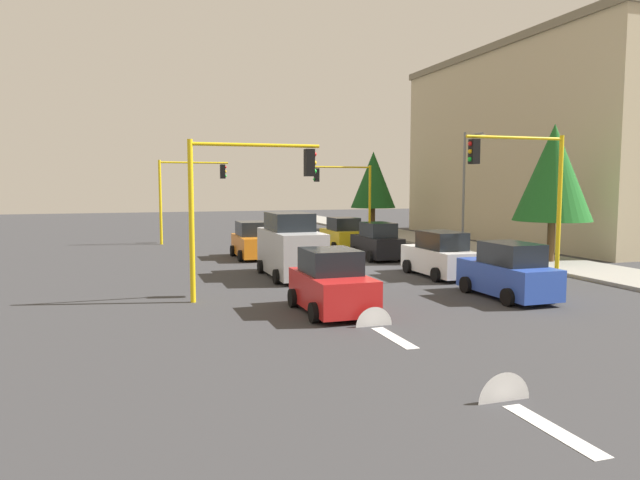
# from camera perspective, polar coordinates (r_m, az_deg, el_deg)

# --- Properties ---
(ground_plane) EXTENTS (120.00, 120.00, 0.00)m
(ground_plane) POSITION_cam_1_polar(r_m,az_deg,el_deg) (27.77, 1.94, -2.78)
(ground_plane) COLOR #353538
(sidewalk_kerb) EXTENTS (80.00, 4.00, 0.15)m
(sidewalk_kerb) POSITION_cam_1_polar(r_m,az_deg,el_deg) (36.91, 14.68, -0.77)
(sidewalk_kerb) COLOR gray
(sidewalk_kerb) RESTS_ON ground
(lane_arrow_near) EXTENTS (2.40, 1.10, 1.10)m
(lane_arrow_near) POSITION_cam_1_polar(r_m,az_deg,el_deg) (16.18, 6.05, -8.82)
(lane_arrow_near) COLOR silver
(lane_arrow_near) RESTS_ON ground
(lane_arrow_mid) EXTENTS (2.40, 1.10, 1.10)m
(lane_arrow_mid) POSITION_cam_1_polar(r_m,az_deg,el_deg) (11.24, 19.19, -15.62)
(lane_arrow_mid) COLOR silver
(lane_arrow_mid) RESTS_ON ground
(apartment_block) EXTENTS (23.31, 9.30, 13.41)m
(apartment_block) POSITION_cam_1_polar(r_m,az_deg,el_deg) (44.61, 20.92, 8.64)
(apartment_block) COLOR #C6B793
(apartment_block) RESTS_ON ground
(traffic_signal_far_right) EXTENTS (0.36, 4.59, 5.58)m
(traffic_signal_far_right) POSITION_cam_1_polar(r_m,az_deg,el_deg) (39.98, -12.82, 5.31)
(traffic_signal_far_right) COLOR yellow
(traffic_signal_far_right) RESTS_ON ground
(traffic_signal_far_left) EXTENTS (0.36, 4.59, 5.38)m
(traffic_signal_far_left) POSITION_cam_1_polar(r_m,az_deg,el_deg) (42.57, 2.61, 5.26)
(traffic_signal_far_left) COLOR yellow
(traffic_signal_far_left) RESTS_ON ground
(traffic_signal_near_left) EXTENTS (0.36, 4.59, 5.99)m
(traffic_signal_near_left) POSITION_cam_1_polar(r_m,az_deg,el_deg) (24.97, 19.44, 5.71)
(traffic_signal_near_left) COLOR yellow
(traffic_signal_near_left) RESTS_ON ground
(traffic_signal_near_right) EXTENTS (0.36, 4.59, 5.48)m
(traffic_signal_near_right) POSITION_cam_1_polar(r_m,az_deg,el_deg) (20.16, -7.35, 5.15)
(traffic_signal_near_right) COLOR yellow
(traffic_signal_near_right) RESTS_ON ground
(street_lamp_curbside) EXTENTS (2.15, 0.28, 7.00)m
(street_lamp_curbside) POSITION_cam_1_polar(r_m,az_deg,el_deg) (34.84, 14.29, 5.91)
(street_lamp_curbside) COLOR slate
(street_lamp_curbside) RESTS_ON ground
(tree_roadside_far) EXTENTS (3.64, 3.64, 6.63)m
(tree_roadside_far) POSITION_cam_1_polar(r_m,az_deg,el_deg) (47.73, 5.25, 5.90)
(tree_roadside_far) COLOR brown
(tree_roadside_far) RESTS_ON ground
(tree_roadside_near) EXTENTS (3.81, 3.81, 6.95)m
(tree_roadside_near) POSITION_cam_1_polar(r_m,az_deg,el_deg) (31.07, 21.93, 6.13)
(tree_roadside_near) COLOR brown
(tree_roadside_near) RESTS_ON ground
(delivery_van_silver) EXTENTS (4.80, 2.22, 2.77)m
(delivery_van_silver) POSITION_cam_1_polar(r_m,az_deg,el_deg) (24.99, -2.90, -0.74)
(delivery_van_silver) COLOR #B2B5BA
(delivery_van_silver) RESTS_ON ground
(car_white) EXTENTS (4.15, 1.94, 1.98)m
(car_white) POSITION_cam_1_polar(r_m,az_deg,el_deg) (25.70, 11.66, -1.54)
(car_white) COLOR white
(car_white) RESTS_ON ground
(car_orange) EXTENTS (3.91, 1.98, 1.98)m
(car_orange) POSITION_cam_1_polar(r_m,az_deg,el_deg) (31.64, -6.66, -0.16)
(car_orange) COLOR orange
(car_orange) RESTS_ON ground
(car_blue) EXTENTS (4.04, 1.93, 1.98)m
(car_blue) POSITION_cam_1_polar(r_m,az_deg,el_deg) (21.48, 17.97, -3.07)
(car_blue) COLOR blue
(car_blue) RESTS_ON ground
(car_red) EXTENTS (3.68, 2.12, 1.98)m
(car_red) POSITION_cam_1_polar(r_m,az_deg,el_deg) (18.18, 1.15, -4.32)
(car_red) COLOR red
(car_red) RESTS_ON ground
(car_yellow) EXTENTS (3.66, 2.06, 1.98)m
(car_yellow) POSITION_cam_1_polar(r_m,az_deg,el_deg) (35.51, 2.23, 0.49)
(car_yellow) COLOR yellow
(car_yellow) RESTS_ON ground
(car_black) EXTENTS (3.63, 1.93, 1.98)m
(car_black) POSITION_cam_1_polar(r_m,az_deg,el_deg) (31.06, 5.62, -0.26)
(car_black) COLOR black
(car_black) RESTS_ON ground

